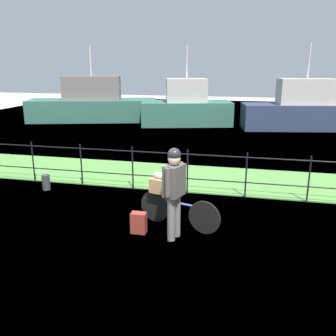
{
  "coord_description": "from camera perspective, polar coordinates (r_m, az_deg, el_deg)",
  "views": [
    {
      "loc": [
        2.08,
        -5.93,
        3.05
      ],
      "look_at": [
        0.43,
        1.36,
        0.9
      ],
      "focal_mm": 38.71,
      "sensor_mm": 36.0,
      "label": 1
    }
  ],
  "objects": [
    {
      "name": "cyclist_person",
      "position": [
        6.34,
        0.97,
        -2.82
      ],
      "size": [
        0.37,
        0.52,
        1.68
      ],
      "color": "slate",
      "rests_on": "ground"
    },
    {
      "name": "iron_fence",
      "position": [
        8.84,
        -1.34,
        0.15
      ],
      "size": [
        18.04,
        0.04,
        1.1
      ],
      "color": "black",
      "rests_on": "ground"
    },
    {
      "name": "harbor_water",
      "position": [
        17.52,
        5.8,
        5.95
      ],
      "size": [
        30.0,
        30.0,
        0.0
      ],
      "primitive_type": "plane",
      "color": "#60849E",
      "rests_on": "ground"
    },
    {
      "name": "moored_boat_near",
      "position": [
        18.92,
        2.87,
        9.41
      ],
      "size": [
        4.93,
        3.03,
        3.95
      ],
      "color": "#336656",
      "rests_on": "ground"
    },
    {
      "name": "backpack_on_paving",
      "position": [
        6.86,
        -4.62,
        -8.58
      ],
      "size": [
        0.28,
        0.18,
        0.4
      ],
      "primitive_type": "cube",
      "rotation": [
        0.0,
        0.0,
        6.27
      ],
      "color": "maroon",
      "rests_on": "ground"
    },
    {
      "name": "moored_boat_mid",
      "position": [
        20.71,
        -11.75,
        9.73
      ],
      "size": [
        7.21,
        3.81,
        4.03
      ],
      "color": "#336656",
      "rests_on": "ground"
    },
    {
      "name": "grass_strip",
      "position": [
        10.19,
        0.41,
        -1.28
      ],
      "size": [
        27.0,
        2.4,
        0.03
      ],
      "primitive_type": "cube",
      "color": "#569342",
      "rests_on": "ground"
    },
    {
      "name": "mooring_bollard",
      "position": [
        9.6,
        -18.65,
        -2.14
      ],
      "size": [
        0.2,
        0.2,
        0.39
      ],
      "primitive_type": "cylinder",
      "color": "#38383D",
      "rests_on": "ground"
    },
    {
      "name": "wooden_crate",
      "position": [
        7.06,
        -1.29,
        -2.76
      ],
      "size": [
        0.41,
        0.35,
        0.28
      ],
      "primitive_type": "cube",
      "rotation": [
        0.0,
        0.0,
        -0.31
      ],
      "color": "#A87F51",
      "rests_on": "bicycle_main"
    },
    {
      "name": "terrier_dog",
      "position": [
        6.98,
        -1.13,
        -1.1
      ],
      "size": [
        0.32,
        0.22,
        0.18
      ],
      "color": "silver",
      "rests_on": "wooden_crate"
    },
    {
      "name": "ground_plane",
      "position": [
        6.99,
        -5.98,
        -9.93
      ],
      "size": [
        60.0,
        60.0,
        0.0
      ],
      "primitive_type": "plane",
      "color": "#B2ADA3"
    },
    {
      "name": "bicycle_main",
      "position": [
        7.02,
        1.55,
        -6.7
      ],
      "size": [
        1.66,
        0.57,
        0.64
      ],
      "color": "black",
      "rests_on": "ground"
    },
    {
      "name": "moored_boat_far",
      "position": [
        18.76,
        20.6,
        8.41
      ],
      "size": [
        5.99,
        2.67,
        4.0
      ],
      "color": "#2D3856",
      "rests_on": "ground"
    }
  ]
}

